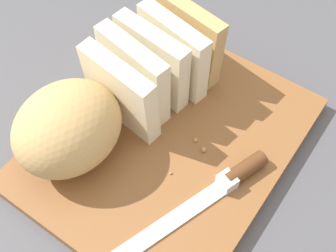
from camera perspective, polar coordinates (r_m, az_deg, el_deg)
The scene contains 8 objects.
ground_plane at distance 0.62m, azimuth 0.00°, elevation -2.60°, with size 3.00×3.00×0.00m, color #4C4C51.
cutting_board at distance 0.61m, azimuth 0.00°, elevation -2.11°, with size 0.37×0.30×0.02m, color brown.
bread_loaf at distance 0.58m, azimuth -7.55°, elevation 3.60°, with size 0.31×0.16×0.11m.
bread_knife at distance 0.56m, azimuth 6.68°, elevation -7.57°, with size 0.25×0.10×0.02m.
crumb_near_knife at distance 0.63m, azimuth -2.80°, elevation 2.15°, with size 0.01×0.01×0.01m, color tan.
crumb_near_loaf at distance 0.60m, azimuth 3.51°, elevation -1.79°, with size 0.01×0.01×0.01m, color tan.
crumb_stray_left at distance 0.59m, azimuth 4.54°, elevation -2.99°, with size 0.01×0.01×0.01m, color tan.
crumb_stray_right at distance 0.58m, azimuth 0.34°, elevation -5.98°, with size 0.00×0.00×0.00m, color tan.
Camera 1 is at (-0.27, -0.19, 0.53)m, focal length 48.26 mm.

